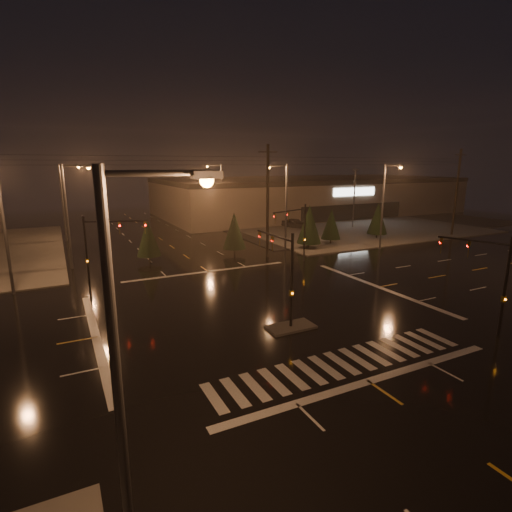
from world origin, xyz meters
The scene contains 27 objects.
ground centered at (0.00, 0.00, 0.00)m, with size 140.00×140.00×0.00m, color black.
sidewalk_ne centered at (30.00, 30.00, 0.06)m, with size 36.00×36.00×0.12m, color #4B4943.
median_island centered at (0.00, -4.00, 0.07)m, with size 3.00×1.60×0.15m, color #4B4943.
crosswalk centered at (0.00, -9.00, 0.01)m, with size 15.00×2.60×0.01m, color beige.
stop_bar_near centered at (0.00, -11.00, 0.01)m, with size 16.00×0.50×0.01m, color beige.
stop_bar_far centered at (0.00, 11.00, 0.01)m, with size 16.00×0.50×0.01m, color beige.
parking_lot centered at (35.00, 28.00, 0.04)m, with size 50.00×24.00×0.08m, color black.
retail_building centered at (35.00, 45.99, 3.84)m, with size 60.20×28.30×7.20m.
signal_mast_median centered at (0.00, -3.07, 3.75)m, with size 0.25×4.59×6.00m.
signal_mast_ne centered at (9.50, 10.14, 3.79)m, with size 4.84×1.86×6.00m.
signal_mast_nw centered at (-9.50, 10.14, 3.79)m, with size 4.84×1.86×6.00m.
signal_mast_se centered at (10.23, -9.75, 3.71)m, with size 1.55×3.87×6.00m.
streetlight_0 centered at (-11.18, -15.00, 5.80)m, with size 2.77×0.32×10.00m.
streetlight_1 centered at (-11.18, 18.00, 5.80)m, with size 2.77×0.32×10.00m.
streetlight_2 centered at (-11.18, 34.00, 5.80)m, with size 2.77×0.32×10.00m.
streetlight_3 centered at (11.18, 16.00, 5.80)m, with size 2.77×0.32×10.00m.
streetlight_4 centered at (11.18, 36.00, 5.80)m, with size 2.77×0.32×10.00m.
streetlight_5 centered at (-16.00, 11.18, 5.80)m, with size 0.32×2.77×10.00m.
streetlight_6 centered at (22.00, 11.18, 5.80)m, with size 0.32×2.77×10.00m.
utility_pole_1 centered at (8.00, 14.00, 6.13)m, with size 2.20×0.32×12.00m.
utility_pole_2 centered at (38.00, 14.00, 6.13)m, with size 2.20×0.32×12.00m.
conifer_0 centered at (14.50, 15.54, 2.97)m, with size 2.91×2.91×5.25m.
conifer_1 centered at (18.53, 16.59, 2.60)m, with size 2.43×2.43×4.50m.
conifer_2 centered at (26.51, 16.88, 2.80)m, with size 2.69×2.69×4.90m.
conifer_3 centered at (-4.19, 17.20, 2.63)m, with size 2.47×2.47×4.56m.
conifer_4 centered at (5.21, 16.64, 2.71)m, with size 2.58×2.58×4.73m.
car_parked centered at (21.61, 29.96, 0.75)m, with size 1.76×4.38×1.49m, color black.
Camera 1 is at (-12.34, -23.78, 9.99)m, focal length 28.00 mm.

